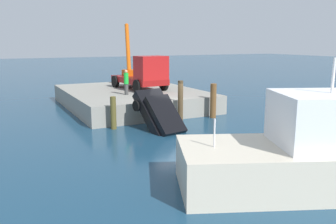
# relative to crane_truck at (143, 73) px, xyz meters

# --- Properties ---
(ground) EXTENTS (200.00, 200.00, 0.00)m
(ground) POSITION_rel_crane_truck_xyz_m (6.37, -0.90, -2.66)
(ground) COLOR navy
(dock) EXTENTS (12.44, 9.83, 1.33)m
(dock) POSITION_rel_crane_truck_xyz_m (-0.40, -0.90, -1.99)
(dock) COLOR gray
(dock) RESTS_ON ground
(crane_truck) EXTENTS (8.10, 3.15, 5.46)m
(crane_truck) POSITION_rel_crane_truck_xyz_m (0.00, 0.00, 0.00)
(crane_truck) COLOR maroon
(crane_truck) RESTS_ON dock
(dock_worker) EXTENTS (0.34, 0.34, 1.80)m
(dock_worker) POSITION_rel_crane_truck_xyz_m (1.97, -2.15, -0.41)
(dock_worker) COLOR #3D3D3D
(dock_worker) RESTS_ON dock
(salvaged_car) EXTENTS (4.04, 2.63, 3.75)m
(salvaged_car) POSITION_rel_crane_truck_xyz_m (8.12, -2.19, -2.10)
(salvaged_car) COLOR black
(salvaged_car) RESTS_ON ground
(piling_near) EXTENTS (0.34, 0.34, 1.96)m
(piling_near) POSITION_rel_crane_truck_xyz_m (6.34, -4.63, -1.68)
(piling_near) COLOR brown
(piling_near) RESTS_ON ground
(piling_mid) EXTENTS (0.38, 0.38, 1.79)m
(piling_mid) POSITION_rel_crane_truck_xyz_m (6.63, -2.39, -1.76)
(piling_mid) COLOR brown
(piling_mid) RESTS_ON ground
(piling_far) EXTENTS (0.34, 0.34, 2.67)m
(piling_far) POSITION_rel_crane_truck_xyz_m (6.29, -0.05, -1.32)
(piling_far) COLOR #4C3A23
(piling_far) RESTS_ON ground
(piling_end) EXTENTS (0.41, 0.41, 2.34)m
(piling_end) POSITION_rel_crane_truck_xyz_m (6.36, 2.46, -1.49)
(piling_end) COLOR brown
(piling_end) RESTS_ON ground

